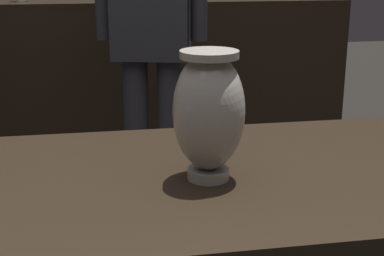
% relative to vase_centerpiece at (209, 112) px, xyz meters
% --- Properties ---
extents(back_display_shelf, '(2.60, 0.40, 0.99)m').
position_rel_vase_centerpiece_xyz_m(back_display_shelf, '(-0.06, 2.23, -0.44)').
color(back_display_shelf, black).
rests_on(back_display_shelf, ground_plane).
extents(vase_centerpiece, '(0.14, 0.14, 0.25)m').
position_rel_vase_centerpiece_xyz_m(vase_centerpiece, '(0.00, 0.00, 0.00)').
color(vase_centerpiece, gray).
rests_on(vase_centerpiece, display_plinth).
extents(visitor_center_back, '(0.46, 0.26, 1.63)m').
position_rel_vase_centerpiece_xyz_m(visitor_center_back, '(0.04, 1.37, 0.02)').
color(visitor_center_back, '#232328').
rests_on(visitor_center_back, ground_plane).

